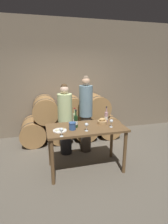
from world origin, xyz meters
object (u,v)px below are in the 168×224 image
wine_bottle_red (76,121)px  wine_glass_far_left (61,130)px  wine_bottle_rose (106,117)px  bread_basket (102,122)px  wine_bottle_white (75,119)px  cheese_plate (60,130)px  blue_crock (72,126)px  person_right (86,114)px  wine_glass_center (111,121)px  person_left (65,119)px  tasting_table (86,133)px  wine_glass_left (87,125)px

wine_bottle_red → wine_glass_far_left: wine_bottle_red is taller
wine_bottle_red → wine_bottle_rose: wine_bottle_red is taller
wine_bottle_rose → bread_basket: 0.16m
wine_bottle_white → cheese_plate: 0.41m
blue_crock → wine_bottle_white: bearing=68.6°
person_right → cheese_plate: bearing=-130.6°
wine_bottle_rose → bread_basket: (-0.12, -0.09, -0.06)m
wine_glass_far_left → wine_glass_center: bearing=11.7°
cheese_plate → wine_glass_far_left: 0.27m
person_left → blue_crock: (0.01, -0.81, 0.13)m
tasting_table → cheese_plate: 0.52m
person_left → wine_glass_left: size_ratio=10.87×
wine_glass_left → wine_glass_center: same height
person_right → wine_bottle_red: size_ratio=5.29×
person_left → wine_bottle_red: bearing=-82.1°
person_left → wine_bottle_white: size_ratio=4.75×
wine_bottle_white → bread_basket: 0.54m
person_left → wine_glass_far_left: (-0.22, -1.06, 0.17)m
wine_bottle_rose → wine_glass_far_left: size_ratio=2.17×
cheese_plate → wine_bottle_white: bearing=36.5°
tasting_table → person_right: bearing=74.9°
bread_basket → wine_bottle_white: bearing=171.9°
wine_bottle_white → tasting_table: bearing=-40.8°
wine_bottle_white → bread_basket: size_ratio=1.87×
tasting_table → wine_glass_far_left: (-0.50, -0.32, 0.24)m
wine_glass_far_left → wine_bottle_rose: bearing=26.9°
person_right → wine_glass_far_left: (-0.70, -1.06, 0.08)m
wine_bottle_rose → wine_glass_center: bearing=-92.7°
person_left → cheese_plate: 0.84m
blue_crock → tasting_table: bearing=14.9°
person_left → wine_bottle_rose: person_left is taller
person_right → cheese_plate: (-0.70, -0.81, -0.03)m
cheese_plate → wine_glass_center: 0.96m
wine_glass_far_left → wine_glass_center: (0.95, 0.20, 0.00)m
person_right → wine_bottle_rose: bearing=-64.6°
person_left → wine_glass_center: size_ratio=10.87×
person_left → wine_bottle_rose: size_ratio=5.00×
wine_glass_left → person_left: bearing=104.3°
person_right → blue_crock: (-0.47, -0.81, 0.04)m
person_right → wine_bottle_white: bearing=-123.4°
wine_bottle_red → wine_glass_far_left: 0.48m
wine_bottle_red → bread_basket: size_ratio=1.85×
wine_bottle_red → wine_glass_far_left: bearing=-131.6°
wine_bottle_rose → wine_glass_far_left: 1.08m
blue_crock → cheese_plate: blue_crock is taller
tasting_table → person_left: bearing=110.9°
wine_glass_far_left → bread_basket: bearing=25.5°
blue_crock → wine_glass_center: size_ratio=0.90×
person_right → wine_glass_center: bearing=-73.5°
wine_bottle_red → wine_glass_center: bearing=-13.9°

